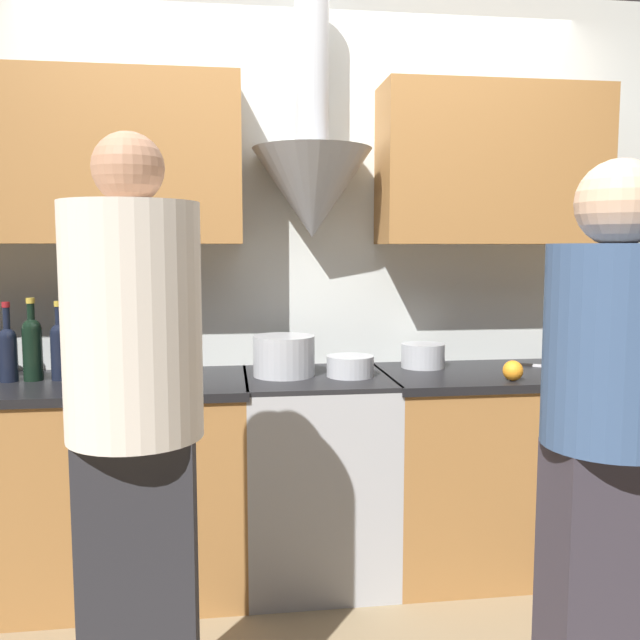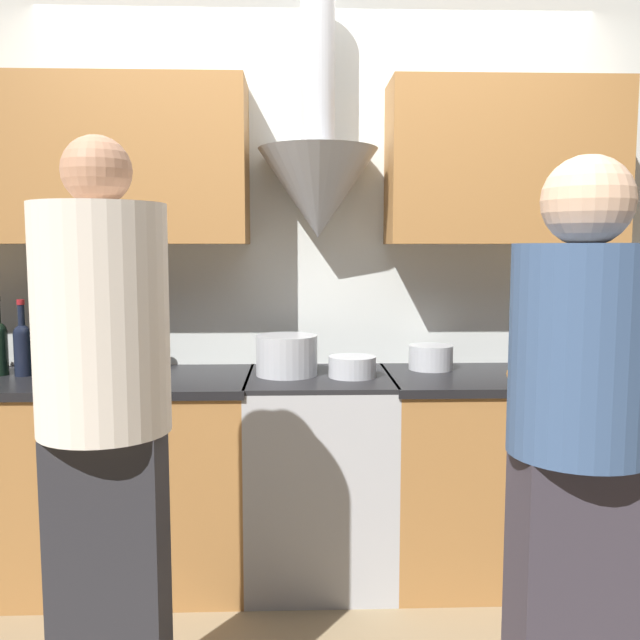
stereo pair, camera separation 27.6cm
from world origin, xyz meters
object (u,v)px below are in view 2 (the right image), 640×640
Objects in this scene: person_foreground_left at (105,425)px; wine_bottle_6 at (71,344)px; wine_bottle_4 at (23,346)px; orange_fruit at (517,374)px; stock_pot at (287,355)px; saucepan at (431,357)px; wine_bottle_5 at (45,342)px; mixing_bowl at (352,367)px; wine_bottle_8 at (120,342)px; stove_range at (319,475)px; wine_bottle_7 at (95,343)px; person_foreground_right at (577,457)px.

wine_bottle_6 is at bearing 112.32° from person_foreground_left.
orange_fruit is at bearing -7.29° from wine_bottle_4.
stock_pot is at bearing 165.47° from orange_fruit.
wine_bottle_4 reaches higher than saucepan.
wine_bottle_5 is at bearing 178.05° from stock_pot.
mixing_bowl is 0.67m from orange_fruit.
wine_bottle_8 is at bearing -2.83° from wine_bottle_6.
wine_bottle_5 reaches higher than stove_range.
wine_bottle_6 is 1.24× the size of stock_pot.
stove_range is 10.64× the size of orange_fruit.
wine_bottle_4 is at bearing -172.18° from wine_bottle_5.
stock_pot is 0.29m from mixing_bowl.
stove_range is 2.63× the size of wine_bottle_7.
person_foreground_left is at bearing -58.97° from wine_bottle_4.
person_foreground_left is at bearing -149.98° from orange_fruit.
person_foreground_right reaches higher than stock_pot.
saucepan reaches higher than stove_range.
person_foreground_right is at bearing -59.49° from stock_pot.
person_foreground_right is (0.74, -1.26, -0.06)m from stock_pot.
wine_bottle_8 is 1.66m from orange_fruit.
wine_bottle_7 is 1.11m from mixing_bowl.
wine_bottle_8 is 1.80× the size of saucepan.
stock_pot is 3.15× the size of orange_fruit.
wine_bottle_8 reaches higher than wine_bottle_7.
wine_bottle_4 is 3.91× the size of orange_fruit.
wine_bottle_8 is 1.77× the size of mixing_bowl.
person_foreground_left is at bearing -72.55° from wine_bottle_7.
mixing_bowl is 0.41m from saucepan.
orange_fruit is at bearing -9.15° from wine_bottle_8.
orange_fruit is at bearing -14.53° from stock_pot.
wine_bottle_8 is at bearing 0.21° from wine_bottle_4.
wine_bottle_5 is at bearing -177.21° from saucepan.
stock_pot is at bearing 171.70° from stove_range.
person_foreground_left reaches higher than stove_range.
wine_bottle_5 reaches higher than saucepan.
wine_bottle_6 is (-1.06, 0.05, 0.57)m from stove_range.
person_foreground_right is (0.60, -1.24, 0.47)m from stove_range.
wine_bottle_7 is at bearing 140.40° from person_foreground_right.
person_foreground_left is 1.04× the size of person_foreground_right.
stove_range is at bearing -3.31° from wine_bottle_7.
person_foreground_right reaches higher than stove_range.
stove_range is 1.39m from wine_bottle_4.
wine_bottle_6 reaches higher than saucepan.
wine_bottle_7 reaches higher than orange_fruit.
stock_pot is 0.16× the size of person_foreground_right.
wine_bottle_7 is 0.20× the size of person_foreground_left.
wine_bottle_8 is (0.41, 0.00, 0.02)m from wine_bottle_4.
stove_range is 1.30m from person_foreground_left.
person_foreground_left is (-0.76, -1.00, 0.02)m from mixing_bowl.
wine_bottle_6 is at bearing 142.22° from person_foreground_right.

